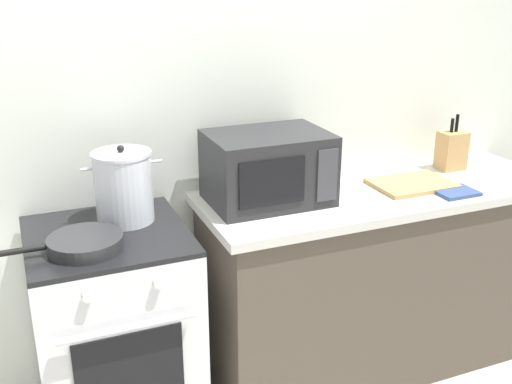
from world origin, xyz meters
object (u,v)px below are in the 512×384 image
object	(u,v)px
stove	(116,337)
microwave	(268,168)
stock_pot	(124,187)
cutting_board	(412,184)
oven_mitt	(456,192)
frying_pan	(84,243)
knife_block	(452,150)

from	to	relation	value
stove	microwave	size ratio (longest dim) A/B	1.84
stock_pot	microwave	size ratio (longest dim) A/B	0.63
cutting_board	oven_mitt	distance (m)	0.20
stock_pot	frying_pan	distance (m)	0.31
stock_pot	microwave	world-z (taller)	stock_pot
microwave	cutting_board	size ratio (longest dim) A/B	1.39
microwave	cutting_board	world-z (taller)	microwave
frying_pan	knife_block	xyz separation A→B (m)	(1.81, 0.26, 0.07)
microwave	knife_block	xyz separation A→B (m)	(1.02, 0.06, -0.05)
stove	oven_mitt	world-z (taller)	oven_mitt
cutting_board	stove	bearing A→B (deg)	-179.95
stove	cutting_board	xyz separation A→B (m)	(1.39, 0.00, 0.47)
frying_pan	oven_mitt	size ratio (longest dim) A/B	2.60
cutting_board	oven_mitt	bearing A→B (deg)	-53.57
stock_pot	knife_block	bearing A→B (deg)	1.51
knife_block	oven_mitt	world-z (taller)	knife_block
stock_pot	microwave	bearing A→B (deg)	-1.82
microwave	cutting_board	distance (m)	0.71
stock_pot	oven_mitt	distance (m)	1.44
stove	microwave	bearing A→B (deg)	6.45
stock_pot	cutting_board	xyz separation A→B (m)	(1.29, -0.10, -0.13)
microwave	knife_block	distance (m)	1.02
frying_pan	cutting_board	bearing A→B (deg)	4.43
microwave	cutting_board	xyz separation A→B (m)	(0.69, -0.08, -0.14)
oven_mitt	cutting_board	bearing A→B (deg)	126.43
microwave	cutting_board	bearing A→B (deg)	-6.46
cutting_board	oven_mitt	size ratio (longest dim) A/B	2.00
stove	microwave	distance (m)	0.93
stock_pot	cutting_board	size ratio (longest dim) A/B	0.87
stove	cutting_board	bearing A→B (deg)	0.05
stove	stock_pot	bearing A→B (deg)	46.11
stock_pot	cutting_board	bearing A→B (deg)	-4.29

